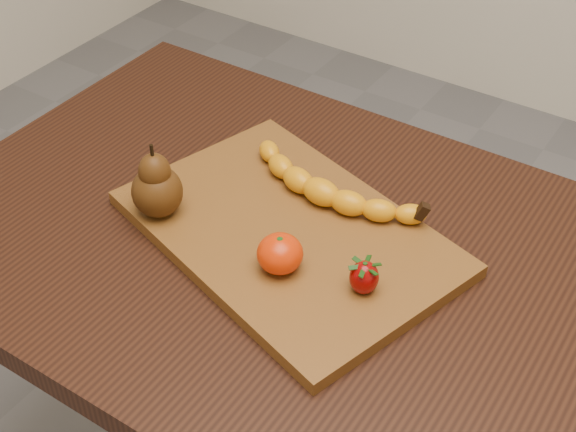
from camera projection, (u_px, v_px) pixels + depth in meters
The scene contains 6 objects.
table at pixel (277, 285), 1.18m from camera, with size 1.00×0.70×0.76m.
cutting_board at pixel (288, 233), 1.10m from camera, with size 0.45×0.30×0.02m, color brown.
banana at pixel (321, 192), 1.12m from camera, with size 0.25×0.06×0.04m, color orange, non-canonical shape.
pear at pixel (156, 180), 1.09m from camera, with size 0.07×0.07×0.11m, color #49280B, non-canonical shape.
mandarin at pixel (280, 254), 1.02m from camera, with size 0.06×0.06×0.05m, color red.
strawberry at pixel (364, 276), 0.99m from camera, with size 0.04×0.04×0.05m, color #860403, non-canonical shape.
Camera 1 is at (0.47, -0.69, 1.50)m, focal length 50.00 mm.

